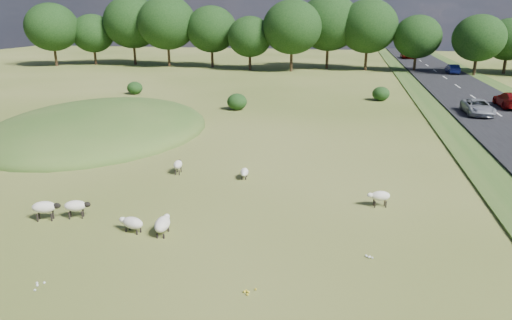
{
  "coord_description": "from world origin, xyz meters",
  "views": [
    {
      "loc": [
        6.67,
        -19.53,
        8.73
      ],
      "look_at": [
        2.0,
        4.0,
        1.0
      ],
      "focal_mm": 32.0,
      "sensor_mm": 36.0,
      "label": 1
    }
  ],
  "objects_px": {
    "sheep_5": "(132,223)",
    "sheep_0": "(380,196)",
    "car_6": "(421,51)",
    "car_2": "(407,55)",
    "sheep_2": "(45,207)",
    "car_4": "(478,107)",
    "sheep_4": "(163,224)",
    "sheep_3": "(76,206)",
    "car_3": "(453,69)",
    "sheep_6": "(178,165)",
    "sheep_1": "(244,172)",
    "car_5": "(510,100)"
  },
  "relations": [
    {
      "from": "sheep_6",
      "to": "car_6",
      "type": "height_order",
      "value": "car_6"
    },
    {
      "from": "sheep_2",
      "to": "sheep_6",
      "type": "bearing_deg",
      "value": 45.17
    },
    {
      "from": "car_3",
      "to": "car_6",
      "type": "distance_m",
      "value": 32.56
    },
    {
      "from": "sheep_5",
      "to": "car_6",
      "type": "xyz_separation_m",
      "value": [
        23.65,
        89.17,
        0.51
      ]
    },
    {
      "from": "sheep_4",
      "to": "sheep_5",
      "type": "xyz_separation_m",
      "value": [
        -1.33,
        -0.06,
        -0.06
      ]
    },
    {
      "from": "sheep_3",
      "to": "car_3",
      "type": "height_order",
      "value": "car_3"
    },
    {
      "from": "sheep_2",
      "to": "car_3",
      "type": "xyz_separation_m",
      "value": [
        27.92,
        56.27,
        0.3
      ]
    },
    {
      "from": "sheep_4",
      "to": "car_6",
      "type": "distance_m",
      "value": 91.86
    },
    {
      "from": "sheep_3",
      "to": "car_2",
      "type": "bearing_deg",
      "value": 55.84
    },
    {
      "from": "sheep_2",
      "to": "sheep_5",
      "type": "relative_size",
      "value": 1.05
    },
    {
      "from": "sheep_2",
      "to": "car_6",
      "type": "xyz_separation_m",
      "value": [
        27.92,
        88.83,
        0.32
      ]
    },
    {
      "from": "sheep_4",
      "to": "sheep_6",
      "type": "height_order",
      "value": "sheep_6"
    },
    {
      "from": "sheep_6",
      "to": "car_3",
      "type": "relative_size",
      "value": 0.27
    },
    {
      "from": "sheep_4",
      "to": "car_6",
      "type": "relative_size",
      "value": 0.28
    },
    {
      "from": "car_2",
      "to": "car_6",
      "type": "bearing_deg",
      "value": 67.23
    },
    {
      "from": "sheep_4",
      "to": "car_5",
      "type": "xyz_separation_m",
      "value": [
        22.32,
        30.56,
        0.47
      ]
    },
    {
      "from": "sheep_5",
      "to": "car_3",
      "type": "height_order",
      "value": "car_3"
    },
    {
      "from": "sheep_3",
      "to": "car_4",
      "type": "xyz_separation_m",
      "value": [
        22.91,
        25.79,
        0.32
      ]
    },
    {
      "from": "sheep_1",
      "to": "car_2",
      "type": "xyz_separation_m",
      "value": [
        16.69,
        72.87,
        0.57
      ]
    },
    {
      "from": "sheep_4",
      "to": "car_2",
      "type": "bearing_deg",
      "value": -17.72
    },
    {
      "from": "car_5",
      "to": "car_6",
      "type": "relative_size",
      "value": 1.03
    },
    {
      "from": "car_2",
      "to": "car_6",
      "type": "xyz_separation_m",
      "value": [
        3.8,
        9.05,
        0.01
      ]
    },
    {
      "from": "sheep_1",
      "to": "sheep_5",
      "type": "bearing_deg",
      "value": -29.62
    },
    {
      "from": "sheep_1",
      "to": "car_5",
      "type": "relative_size",
      "value": 0.21
    },
    {
      "from": "sheep_1",
      "to": "car_4",
      "type": "xyz_separation_m",
      "value": [
        16.69,
        19.36,
        0.53
      ]
    },
    {
      "from": "sheep_4",
      "to": "car_6",
      "type": "xyz_separation_m",
      "value": [
        22.32,
        89.11,
        0.45
      ]
    },
    {
      "from": "sheep_4",
      "to": "sheep_3",
      "type": "bearing_deg",
      "value": 75.48
    },
    {
      "from": "sheep_0",
      "to": "sheep_4",
      "type": "xyz_separation_m",
      "value": [
        -8.94,
        -4.66,
        -0.07
      ]
    },
    {
      "from": "car_2",
      "to": "car_4",
      "type": "height_order",
      "value": "car_2"
    },
    {
      "from": "sheep_6",
      "to": "car_5",
      "type": "height_order",
      "value": "car_5"
    },
    {
      "from": "car_4",
      "to": "car_6",
      "type": "relative_size",
      "value": 0.99
    },
    {
      "from": "car_5",
      "to": "car_6",
      "type": "bearing_deg",
      "value": -90.0
    },
    {
      "from": "car_3",
      "to": "car_6",
      "type": "relative_size",
      "value": 0.86
    },
    {
      "from": "sheep_1",
      "to": "sheep_5",
      "type": "height_order",
      "value": "sheep_5"
    },
    {
      "from": "sheep_5",
      "to": "sheep_0",
      "type": "bearing_deg",
      "value": -141.6
    },
    {
      "from": "sheep_0",
      "to": "sheep_6",
      "type": "distance_m",
      "value": 11.29
    },
    {
      "from": "sheep_2",
      "to": "car_4",
      "type": "height_order",
      "value": "car_4"
    },
    {
      "from": "sheep_2",
      "to": "sheep_6",
      "type": "xyz_separation_m",
      "value": [
        3.55,
        6.99,
        -0.08
      ]
    },
    {
      "from": "sheep_3",
      "to": "car_4",
      "type": "distance_m",
      "value": 34.5
    },
    {
      "from": "sheep_5",
      "to": "car_3",
      "type": "relative_size",
      "value": 0.3
    },
    {
      "from": "car_3",
      "to": "car_4",
      "type": "xyz_separation_m",
      "value": [
        -3.8,
        -30.0,
        -0.02
      ]
    },
    {
      "from": "sheep_3",
      "to": "sheep_4",
      "type": "relative_size",
      "value": 0.89
    },
    {
      "from": "car_4",
      "to": "sheep_2",
      "type": "bearing_deg",
      "value": -132.54
    },
    {
      "from": "car_3",
      "to": "car_4",
      "type": "height_order",
      "value": "car_3"
    },
    {
      "from": "car_3",
      "to": "car_4",
      "type": "bearing_deg",
      "value": 82.78
    },
    {
      "from": "sheep_1",
      "to": "car_6",
      "type": "bearing_deg",
      "value": 159.93
    },
    {
      "from": "car_6",
      "to": "car_2",
      "type": "bearing_deg",
      "value": 67.23
    },
    {
      "from": "car_6",
      "to": "car_3",
      "type": "bearing_deg",
      "value": 90.0
    },
    {
      "from": "sheep_3",
      "to": "car_2",
      "type": "height_order",
      "value": "car_2"
    },
    {
      "from": "sheep_2",
      "to": "sheep_3",
      "type": "xyz_separation_m",
      "value": [
        1.2,
        0.48,
        -0.04
      ]
    }
  ]
}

